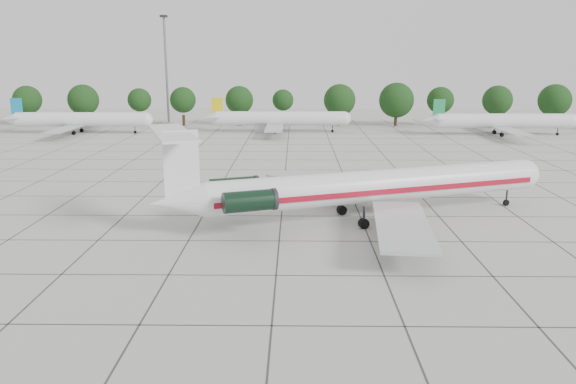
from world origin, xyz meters
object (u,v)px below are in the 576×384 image
bg_airliner_b (80,120)px  bg_airliner_d (503,121)px  floodlight_mast (166,63)px  main_airliner (359,187)px  bg_airliner_c (279,119)px

bg_airliner_b → bg_airliner_d: bearing=-1.1°
bg_airliner_b → floodlight_mast: bearing=57.0°
bg_airliner_b → main_airliner: bearing=-51.3°
bg_airliner_c → floodlight_mast: floodlight_mast is taller
bg_airliner_c → bg_airliner_d: 46.30m
bg_airliner_b → bg_airliner_c: size_ratio=1.00×
floodlight_mast → bg_airliner_d: bearing=-17.2°
main_airliner → bg_airliner_b: main_airliner is taller
bg_airliner_c → bg_airliner_d: same height
main_airliner → floodlight_mast: size_ratio=1.58×
main_airliner → bg_airliner_c: 67.47m
bg_airliner_d → floodlight_mast: size_ratio=1.11×
bg_airliner_b → floodlight_mast: 27.84m
main_airliner → bg_airliner_b: size_ratio=1.42×
bg_airliner_c → bg_airliner_d: bearing=-5.2°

